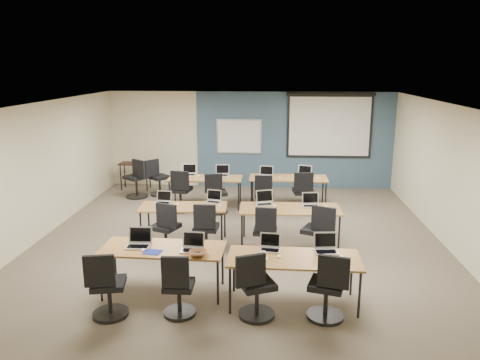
# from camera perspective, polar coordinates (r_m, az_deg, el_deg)

# --- Properties ---
(floor) EXTENTS (8.00, 9.00, 0.02)m
(floor) POSITION_cam_1_polar(r_m,az_deg,el_deg) (9.28, -0.17, -7.72)
(floor) COLOR #6B6354
(floor) RESTS_ON ground
(ceiling) EXTENTS (8.00, 9.00, 0.02)m
(ceiling) POSITION_cam_1_polar(r_m,az_deg,el_deg) (8.66, -0.18, 9.14)
(ceiling) COLOR white
(ceiling) RESTS_ON ground
(wall_back) EXTENTS (8.00, 0.04, 2.70)m
(wall_back) POSITION_cam_1_polar(r_m,az_deg,el_deg) (13.28, 1.21, 4.92)
(wall_back) COLOR beige
(wall_back) RESTS_ON ground
(wall_front) EXTENTS (8.00, 0.04, 2.70)m
(wall_front) POSITION_cam_1_polar(r_m,az_deg,el_deg) (4.64, -4.24, -12.57)
(wall_front) COLOR beige
(wall_front) RESTS_ON ground
(wall_left) EXTENTS (0.04, 9.00, 2.70)m
(wall_left) POSITION_cam_1_polar(r_m,az_deg,el_deg) (9.98, -23.73, 0.75)
(wall_left) COLOR beige
(wall_left) RESTS_ON ground
(wall_right) EXTENTS (0.04, 9.00, 2.70)m
(wall_right) POSITION_cam_1_polar(r_m,az_deg,el_deg) (9.48, 24.73, -0.01)
(wall_right) COLOR beige
(wall_right) RESTS_ON ground
(blue_accent_panel) EXTENTS (5.50, 0.04, 2.70)m
(blue_accent_panel) POSITION_cam_1_polar(r_m,az_deg,el_deg) (13.25, 6.63, 4.81)
(blue_accent_panel) COLOR #3D5977
(blue_accent_panel) RESTS_ON wall_back
(whiteboard) EXTENTS (1.28, 0.03, 0.98)m
(whiteboard) POSITION_cam_1_polar(r_m,az_deg,el_deg) (13.21, -0.10, 5.31)
(whiteboard) COLOR silver
(whiteboard) RESTS_ON wall_back
(projector_screen) EXTENTS (2.40, 0.10, 1.82)m
(projector_screen) POSITION_cam_1_polar(r_m,az_deg,el_deg) (13.20, 10.86, 6.96)
(projector_screen) COLOR black
(projector_screen) RESTS_ON wall_back
(training_table_front_left) EXTENTS (1.86, 0.78, 0.73)m
(training_table_front_left) POSITION_cam_1_polar(r_m,az_deg,el_deg) (7.24, -9.39, -8.46)
(training_table_front_left) COLOR olive
(training_table_front_left) RESTS_ON floor
(training_table_front_right) EXTENTS (1.90, 0.79, 0.73)m
(training_table_front_right) POSITION_cam_1_polar(r_m,az_deg,el_deg) (6.85, 6.58, -9.68)
(training_table_front_right) COLOR brown
(training_table_front_right) RESTS_ON floor
(training_table_mid_left) EXTENTS (1.69, 0.70, 0.73)m
(training_table_mid_left) POSITION_cam_1_polar(r_m,az_deg,el_deg) (9.22, -6.92, -3.47)
(training_table_mid_left) COLOR brown
(training_table_mid_left) RESTS_ON floor
(training_table_mid_right) EXTENTS (1.94, 0.81, 0.73)m
(training_table_mid_right) POSITION_cam_1_polar(r_m,az_deg,el_deg) (9.08, 6.11, -3.67)
(training_table_mid_right) COLOR brown
(training_table_mid_right) RESTS_ON floor
(training_table_back_left) EXTENTS (1.79, 0.75, 0.73)m
(training_table_back_left) POSITION_cam_1_polar(r_m,az_deg,el_deg) (11.48, -4.23, 0.07)
(training_table_back_left) COLOR #A87542
(training_table_back_left) RESTS_ON floor
(training_table_back_right) EXTENTS (1.90, 0.79, 0.73)m
(training_table_back_right) POSITION_cam_1_polar(r_m,az_deg,el_deg) (11.53, 5.90, 0.11)
(training_table_back_right) COLOR #916340
(training_table_back_right) RESTS_ON floor
(laptop_0) EXTENTS (0.36, 0.31, 0.27)m
(laptop_0) POSITION_cam_1_polar(r_m,az_deg,el_deg) (7.33, -12.22, -7.37)
(laptop_0) COLOR #AEAEB1
(laptop_0) RESTS_ON training_table_front_left
(mouse_0) EXTENTS (0.06, 0.10, 0.03)m
(mouse_0) POSITION_cam_1_polar(r_m,az_deg,el_deg) (7.16, -11.70, -8.33)
(mouse_0) COLOR white
(mouse_0) RESTS_ON training_table_front_left
(task_chair_0) EXTENTS (0.50, 0.50, 0.98)m
(task_chair_0) POSITION_cam_1_polar(r_m,az_deg,el_deg) (6.83, -15.91, -12.83)
(task_chair_0) COLOR black
(task_chair_0) RESTS_ON floor
(laptop_1) EXTENTS (0.33, 0.28, 0.25)m
(laptop_1) POSITION_cam_1_polar(r_m,az_deg,el_deg) (7.05, -5.79, -8.01)
(laptop_1) COLOR #B3B3B4
(laptop_1) RESTS_ON training_table_front_left
(mouse_1) EXTENTS (0.07, 0.10, 0.03)m
(mouse_1) POSITION_cam_1_polar(r_m,az_deg,el_deg) (6.97, -4.66, -8.74)
(mouse_1) COLOR white
(mouse_1) RESTS_ON training_table_front_left
(task_chair_1) EXTENTS (0.46, 0.46, 0.95)m
(task_chair_1) POSITION_cam_1_polar(r_m,az_deg,el_deg) (6.67, -7.55, -13.24)
(task_chair_1) COLOR black
(task_chair_1) RESTS_ON floor
(laptop_2) EXTENTS (0.31, 0.26, 0.23)m
(laptop_2) POSITION_cam_1_polar(r_m,az_deg,el_deg) (7.04, 3.68, -8.04)
(laptop_2) COLOR silver
(laptop_2) RESTS_ON training_table_front_right
(mouse_2) EXTENTS (0.07, 0.10, 0.03)m
(mouse_2) POSITION_cam_1_polar(r_m,az_deg,el_deg) (6.81, 4.75, -9.26)
(mouse_2) COLOR white
(mouse_2) RESTS_ON training_table_front_right
(task_chair_2) EXTENTS (0.54, 0.51, 0.99)m
(task_chair_2) POSITION_cam_1_polar(r_m,az_deg,el_deg) (6.57, 1.87, -13.35)
(task_chair_2) COLOR black
(task_chair_2) RESTS_ON floor
(laptop_3) EXTENTS (0.35, 0.29, 0.26)m
(laptop_3) POSITION_cam_1_polar(r_m,az_deg,el_deg) (7.09, 10.42, -8.05)
(laptop_3) COLOR silver
(laptop_3) RESTS_ON training_table_front_right
(mouse_3) EXTENTS (0.07, 0.11, 0.04)m
(mouse_3) POSITION_cam_1_polar(r_m,az_deg,el_deg) (6.93, 12.25, -9.11)
(mouse_3) COLOR white
(mouse_3) RESTS_ON training_table_front_right
(task_chair_3) EXTENTS (0.52, 0.52, 1.00)m
(task_chair_3) POSITION_cam_1_polar(r_m,az_deg,el_deg) (6.64, 10.65, -13.28)
(task_chair_3) COLOR black
(task_chair_3) RESTS_ON floor
(laptop_4) EXTENTS (0.30, 0.26, 0.23)m
(laptop_4) POSITION_cam_1_polar(r_m,az_deg,el_deg) (9.46, -9.31, -2.43)
(laptop_4) COLOR #A3A3AF
(laptop_4) RESTS_ON training_table_mid_left
(mouse_4) EXTENTS (0.07, 0.11, 0.04)m
(mouse_4) POSITION_cam_1_polar(r_m,az_deg,el_deg) (9.32, -7.62, -2.92)
(mouse_4) COLOR white
(mouse_4) RESTS_ON training_table_mid_left
(task_chair_4) EXTENTS (0.53, 0.51, 0.99)m
(task_chair_4) POSITION_cam_1_polar(r_m,az_deg,el_deg) (8.81, -9.01, -6.25)
(task_chair_4) COLOR black
(task_chair_4) RESTS_ON floor
(laptop_5) EXTENTS (0.31, 0.26, 0.23)m
(laptop_5) POSITION_cam_1_polar(r_m,az_deg,el_deg) (9.42, -3.23, -2.34)
(laptop_5) COLOR #ACACAC
(laptop_5) RESTS_ON training_table_mid_left
(mouse_5) EXTENTS (0.08, 0.11, 0.04)m
(mouse_5) POSITION_cam_1_polar(r_m,az_deg,el_deg) (9.13, -2.44, -3.15)
(mouse_5) COLOR white
(mouse_5) RESTS_ON training_table_mid_left
(task_chair_5) EXTENTS (0.50, 0.50, 0.98)m
(task_chair_5) POSITION_cam_1_polar(r_m,az_deg,el_deg) (8.71, -4.19, -6.39)
(task_chair_5) COLOR black
(task_chair_5) RESTS_ON floor
(laptop_6) EXTENTS (0.35, 0.30, 0.26)m
(laptop_6) POSITION_cam_1_polar(r_m,az_deg,el_deg) (9.27, 3.00, -2.56)
(laptop_6) COLOR #B2B1B3
(laptop_6) RESTS_ON training_table_mid_right
(mouse_6) EXTENTS (0.09, 0.11, 0.03)m
(mouse_6) POSITION_cam_1_polar(r_m,az_deg,el_deg) (9.17, 4.23, -3.11)
(mouse_6) COLOR white
(mouse_6) RESTS_ON training_table_mid_right
(task_chair_6) EXTENTS (0.47, 0.47, 0.96)m
(task_chair_6) POSITION_cam_1_polar(r_m,az_deg,el_deg) (8.60, 3.10, -6.73)
(task_chair_6) COLOR black
(task_chair_6) RESTS_ON floor
(laptop_7) EXTENTS (0.33, 0.28, 0.25)m
(laptop_7) POSITION_cam_1_polar(r_m,az_deg,el_deg) (9.25, 8.60, -2.75)
(laptop_7) COLOR #A0A0AB
(laptop_7) RESTS_ON training_table_mid_right
(mouse_7) EXTENTS (0.08, 0.11, 0.04)m
(mouse_7) POSITION_cam_1_polar(r_m,az_deg,el_deg) (9.22, 10.43, -3.20)
(mouse_7) COLOR white
(mouse_7) RESTS_ON training_table_mid_right
(task_chair_7) EXTENTS (0.57, 0.53, 1.01)m
(task_chair_7) POSITION_cam_1_polar(r_m,az_deg,el_deg) (8.60, 9.49, -6.73)
(task_chair_7) COLOR black
(task_chair_7) RESTS_ON floor
(laptop_8) EXTENTS (0.35, 0.30, 0.27)m
(laptop_8) POSITION_cam_1_polar(r_m,az_deg,el_deg) (11.78, -6.25, 0.94)
(laptop_8) COLOR silver
(laptop_8) RESTS_ON training_table_back_left
(mouse_8) EXTENTS (0.09, 0.12, 0.04)m
(mouse_8) POSITION_cam_1_polar(r_m,az_deg,el_deg) (11.64, -5.06, 0.53)
(mouse_8) COLOR white
(mouse_8) RESTS_ON training_table_back_left
(task_chair_8) EXTENTS (0.54, 0.54, 1.02)m
(task_chair_8) POSITION_cam_1_polar(r_m,az_deg,el_deg) (11.21, -7.29, -1.72)
(task_chair_8) COLOR black
(task_chair_8) RESTS_ON floor
(laptop_9) EXTENTS (0.34, 0.29, 0.26)m
(laptop_9) POSITION_cam_1_polar(r_m,az_deg,el_deg) (11.68, -2.19, 0.88)
(laptop_9) COLOR #A6A6A9
(laptop_9) RESTS_ON training_table_back_left
(mouse_9) EXTENTS (0.08, 0.11, 0.04)m
(mouse_9) POSITION_cam_1_polar(r_m,az_deg,el_deg) (11.45, -1.43, 0.37)
(mouse_9) COLOR white
(mouse_9) RESTS_ON training_table_back_left
(task_chair_9) EXTENTS (0.51, 0.50, 0.99)m
(task_chair_9) POSITION_cam_1_polar(r_m,az_deg,el_deg) (10.99, -2.93, -2.04)
(task_chair_9) COLOR black
(task_chair_9) RESTS_ON floor
(laptop_10) EXTENTS (0.34, 0.29, 0.26)m
(laptop_10) POSITION_cam_1_polar(r_m,az_deg,el_deg) (11.55, 3.24, 0.72)
(laptop_10) COLOR #B6B6C0
(laptop_10) RESTS_ON training_table_back_right
(mouse_10) EXTENTS (0.06, 0.09, 0.03)m
(mouse_10) POSITION_cam_1_polar(r_m,az_deg,el_deg) (11.45, 4.86, 0.31)
(mouse_10) COLOR white
(mouse_10) RESTS_ON training_table_back_right
(task_chair_10) EXTENTS (0.49, 0.49, 0.98)m
(task_chair_10) POSITION_cam_1_polar(r_m,az_deg,el_deg) (10.89, 2.91, -2.22)
(task_chair_10) COLOR black
(task_chair_10) RESTS_ON floor
(laptop_11) EXTENTS (0.34, 0.29, 0.26)m
(laptop_11) POSITION_cam_1_polar(r_m,az_deg,el_deg) (11.69, 7.94, 0.77)
(laptop_11) COLOR #B4B3BE
(laptop_11) RESTS_ON training_table_back_right
(mouse_11) EXTENTS (0.07, 0.10, 0.03)m
(mouse_11) POSITION_cam_1_polar(r_m,az_deg,el_deg) (11.54, 9.45, 0.28)
(mouse_11) COLOR white
(mouse_11) RESTS_ON training_table_back_right
(task_chair_11) EXTENTS (0.55, 0.55, 1.02)m
(task_chair_11) POSITION_cam_1_polar(r_m,az_deg,el_deg) (11.06, 7.76, -1.95)
(task_chair_11) COLOR black
(task_chair_11) RESTS_ON floor
(blue_mousepad) EXTENTS (0.28, 0.25, 0.01)m
(blue_mousepad) POSITION_cam_1_polar(r_m,az_deg,el_deg) (7.08, -10.60, -8.63)
(blue_mousepad) COLOR navy
(blue_mousepad) RESTS_ON training_table_front_left
(snack_bowl) EXTENTS (0.38, 0.38, 0.08)m
(snack_bowl) POSITION_cam_1_polar(r_m,az_deg,el_deg) (6.86, -5.15, -8.87)
(snack_bowl) COLOR brown
(snack_bowl) RESTS_ON training_table_front_left
(snack_plate) EXTENTS (0.21, 0.21, 0.01)m
(snack_plate) POSITION_cam_1_polar(r_m,az_deg,el_deg) (6.76, 2.67, -9.49)
(snack_plate) COLOR white
(snack_plate) RESTS_ON training_table_front_right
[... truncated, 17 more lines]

